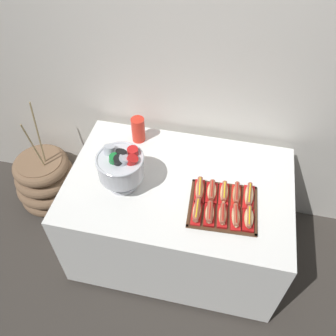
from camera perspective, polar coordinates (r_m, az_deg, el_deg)
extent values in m
plane|color=#38332D|center=(2.90, 1.42, -12.25)|extent=(10.00, 10.00, 0.00)
cube|color=silver|center=(2.37, 4.95, 16.72)|extent=(6.00, 0.10, 2.60)
cube|color=white|center=(2.56, 1.59, -7.68)|extent=(1.44, 0.94, 0.74)
cylinder|color=black|center=(2.85, -12.30, -15.45)|extent=(0.05, 0.05, 0.04)
cylinder|color=black|center=(2.74, 12.95, -20.20)|extent=(0.05, 0.05, 0.04)
cylinder|color=black|center=(3.18, -7.93, -4.67)|extent=(0.05, 0.05, 0.04)
cylinder|color=black|center=(3.08, 13.75, -8.34)|extent=(0.05, 0.05, 0.04)
cylinder|color=brown|center=(3.16, -18.95, -1.76)|extent=(0.36, 0.36, 0.47)
torus|color=brown|center=(3.29, -18.21, -3.75)|extent=(0.51, 0.51, 0.11)
torus|color=brown|center=(3.21, -18.70, -2.44)|extent=(0.52, 0.52, 0.11)
torus|color=brown|center=(3.12, -19.21, -1.06)|extent=(0.48, 0.48, 0.11)
torus|color=brown|center=(3.04, -19.75, 0.40)|extent=(0.45, 0.45, 0.11)
cylinder|color=#937F56|center=(2.81, -20.82, 3.32)|extent=(0.06, 0.03, 0.42)
cylinder|color=#937F56|center=(2.82, -20.16, 5.23)|extent=(0.02, 0.08, 0.52)
cube|color=#472B19|center=(2.17, 8.77, -6.17)|extent=(0.42, 0.38, 0.01)
cube|color=#472B19|center=(2.07, 8.53, -9.87)|extent=(0.41, 0.04, 0.01)
cube|color=#472B19|center=(2.27, 9.03, -2.59)|extent=(0.41, 0.04, 0.01)
cube|color=#472B19|center=(2.16, 3.65, -5.46)|extent=(0.04, 0.36, 0.01)
cube|color=#472B19|center=(2.18, 13.90, -6.60)|extent=(0.04, 0.36, 0.01)
cube|color=red|center=(2.11, 4.60, -7.28)|extent=(0.07, 0.17, 0.02)
ellipsoid|color=#E0BC7F|center=(2.09, 4.64, -6.90)|extent=(0.05, 0.16, 0.04)
cylinder|color=#9E4C38|center=(2.08, 4.67, -6.69)|extent=(0.04, 0.16, 0.03)
cylinder|color=yellow|center=(2.06, 4.69, -6.45)|extent=(0.01, 0.13, 0.01)
cube|color=#B21414|center=(2.11, 6.65, -7.52)|extent=(0.07, 0.16, 0.02)
ellipsoid|color=beige|center=(2.09, 6.70, -7.19)|extent=(0.06, 0.15, 0.04)
cylinder|color=#9E4C38|center=(2.08, 6.72, -7.01)|extent=(0.05, 0.14, 0.03)
cylinder|color=red|center=(2.07, 6.76, -6.76)|extent=(0.02, 0.12, 0.01)
cube|color=red|center=(2.11, 8.69, -7.75)|extent=(0.07, 0.16, 0.02)
ellipsoid|color=#E0BC7F|center=(2.09, 8.75, -7.42)|extent=(0.06, 0.14, 0.04)
cylinder|color=#9E4C38|center=(2.08, 8.79, -7.23)|extent=(0.04, 0.14, 0.03)
cylinder|color=red|center=(2.07, 8.83, -7.02)|extent=(0.02, 0.12, 0.01)
cube|color=red|center=(2.12, 10.72, -7.97)|extent=(0.08, 0.17, 0.02)
ellipsoid|color=beige|center=(2.10, 10.81, -7.61)|extent=(0.06, 0.16, 0.04)
cylinder|color=#A8563D|center=(2.09, 10.86, -7.41)|extent=(0.05, 0.15, 0.03)
cylinder|color=red|center=(2.08, 10.91, -7.20)|extent=(0.02, 0.12, 0.01)
cube|color=#B21414|center=(2.12, 12.75, -8.18)|extent=(0.07, 0.16, 0.02)
ellipsoid|color=#E0BC7F|center=(2.10, 12.85, -7.81)|extent=(0.06, 0.15, 0.04)
cylinder|color=#A8563D|center=(2.09, 12.91, -7.60)|extent=(0.03, 0.14, 0.03)
cylinder|color=yellow|center=(2.08, 12.97, -7.41)|extent=(0.01, 0.12, 0.01)
cube|color=red|center=(2.21, 5.05, -3.81)|extent=(0.08, 0.19, 0.02)
ellipsoid|color=tan|center=(2.19, 5.09, -3.42)|extent=(0.07, 0.17, 0.04)
cylinder|color=#A8563D|center=(2.18, 5.11, -3.21)|extent=(0.05, 0.16, 0.03)
cylinder|color=yellow|center=(2.17, 5.14, -2.97)|extent=(0.02, 0.14, 0.01)
cube|color=#B21414|center=(2.21, 6.99, -4.03)|extent=(0.08, 0.16, 0.02)
ellipsoid|color=beige|center=(2.19, 7.04, -3.71)|extent=(0.07, 0.15, 0.04)
cylinder|color=#9E4C38|center=(2.18, 7.07, -3.53)|extent=(0.04, 0.15, 0.03)
cylinder|color=red|center=(2.17, 7.10, -3.29)|extent=(0.02, 0.13, 0.01)
cube|color=red|center=(2.21, 8.93, -4.26)|extent=(0.07, 0.17, 0.02)
ellipsoid|color=#E0BC7F|center=(2.19, 9.00, -3.89)|extent=(0.06, 0.16, 0.04)
cylinder|color=#A8563D|center=(2.18, 9.03, -3.69)|extent=(0.04, 0.15, 0.03)
cylinder|color=yellow|center=(2.17, 9.07, -3.48)|extent=(0.02, 0.12, 0.01)
cube|color=red|center=(2.21, 10.86, -4.47)|extent=(0.06, 0.17, 0.02)
ellipsoid|color=tan|center=(2.20, 10.94, -4.11)|extent=(0.05, 0.16, 0.04)
cylinder|color=#9E4C38|center=(2.19, 10.99, -3.90)|extent=(0.04, 0.16, 0.03)
cylinder|color=red|center=(2.18, 11.04, -3.68)|extent=(0.01, 0.13, 0.01)
cube|color=red|center=(2.22, 12.78, -4.68)|extent=(0.06, 0.18, 0.02)
ellipsoid|color=beige|center=(2.20, 12.88, -4.31)|extent=(0.05, 0.17, 0.04)
cylinder|color=#9E4C38|center=(2.19, 12.94, -4.10)|extent=(0.03, 0.17, 0.03)
cylinder|color=yellow|center=(2.18, 12.99, -3.89)|extent=(0.01, 0.14, 0.01)
cylinder|color=silver|center=(2.27, -7.21, -2.47)|extent=(0.18, 0.18, 0.02)
cone|color=silver|center=(2.23, -7.33, -1.67)|extent=(0.06, 0.06, 0.08)
cylinder|color=silver|center=(2.15, -7.60, 0.21)|extent=(0.28, 0.28, 0.14)
torus|color=silver|center=(2.10, -7.78, 1.49)|extent=(0.29, 0.29, 0.02)
cylinder|color=red|center=(2.09, -6.16, 0.64)|extent=(0.13, 0.10, 0.15)
cylinder|color=red|center=(2.13, -5.55, 1.97)|extent=(0.07, 0.08, 0.13)
cylinder|color=black|center=(2.12, -7.78, 1.30)|extent=(0.09, 0.10, 0.15)
cylinder|color=#B7BCC6|center=(2.16, -9.43, 2.06)|extent=(0.07, 0.10, 0.14)
cylinder|color=#197A33|center=(2.11, -8.59, 0.85)|extent=(0.11, 0.11, 0.14)
cylinder|color=black|center=(2.10, -8.05, 0.74)|extent=(0.10, 0.10, 0.15)
cylinder|color=#B7BCC6|center=(2.09, -7.45, 0.50)|extent=(0.11, 0.10, 0.15)
cylinder|color=red|center=(2.51, -4.77, 5.61)|extent=(0.09, 0.09, 0.12)
cylinder|color=red|center=(2.50, -4.80, 5.98)|extent=(0.09, 0.09, 0.12)
cylinder|color=red|center=(2.48, -4.83, 6.35)|extent=(0.09, 0.09, 0.12)
cylinder|color=red|center=(2.47, -4.86, 6.73)|extent=(0.09, 0.09, 0.12)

